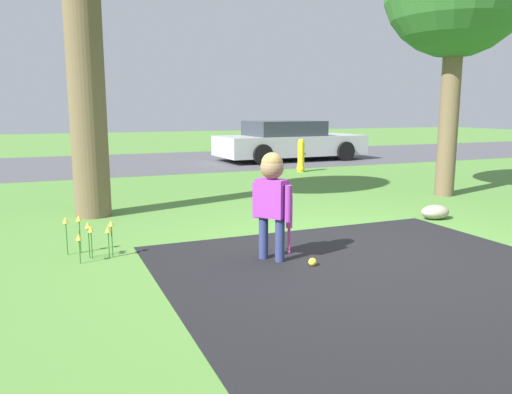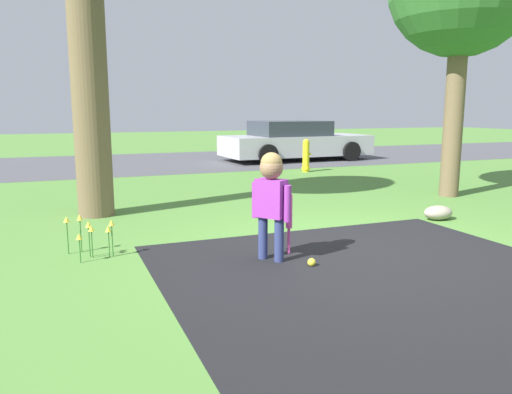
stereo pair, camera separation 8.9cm
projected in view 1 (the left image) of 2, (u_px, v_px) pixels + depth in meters
name	position (u px, v px, depth m)	size (l,w,h in m)	color
ground_plane	(355.00, 250.00, 5.35)	(60.00, 60.00, 0.00)	#518438
street_strip	(160.00, 162.00, 14.37)	(40.00, 6.00, 0.01)	#4C4C51
child	(272.00, 191.00, 4.86)	(0.30, 0.37, 1.08)	navy
baseball_bat	(289.00, 214.00, 5.13)	(0.07, 0.07, 0.65)	#E54CA5
sports_ball	(313.00, 262.00, 4.78)	(0.08, 0.08, 0.08)	yellow
fire_hydrant	(301.00, 156.00, 12.02)	(0.23, 0.20, 0.79)	yellow
parked_car	(289.00, 141.00, 14.82)	(4.41, 2.10, 1.16)	#B7B7BC
flower_bed	(89.00, 229.00, 5.02)	(0.48, 0.45, 0.41)	#38702D
edging_rock	(435.00, 212.00, 6.84)	(0.42, 0.29, 0.19)	#9E937F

